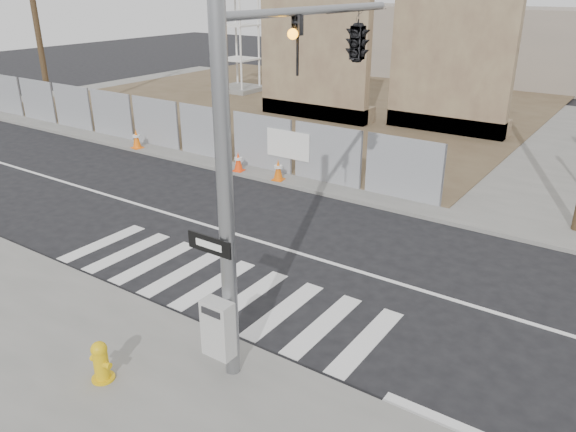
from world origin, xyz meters
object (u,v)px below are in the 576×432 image
Objects in this scene: signal_pole at (319,87)px; traffic_cone_d at (278,170)px; traffic_cone_a at (73,119)px; traffic_cone_b at (136,139)px; fire_hydrant at (101,361)px; traffic_cone_c at (238,162)px.

traffic_cone_d is at bearing 130.81° from signal_pole.
traffic_cone_b is (5.68, -1.01, 0.07)m from traffic_cone_a.
traffic_cone_a is (-16.62, 11.51, -0.06)m from fire_hydrant.
fire_hydrant is 1.05× the size of traffic_cone_c.
signal_pole is at bearing -49.19° from traffic_cone_d.
traffic_cone_b reaches higher than traffic_cone_c.
fire_hydrant is 1.02× the size of traffic_cone_d.
signal_pole reaches higher than traffic_cone_d.
traffic_cone_c is (-7.22, 6.28, -4.30)m from signal_pole.
fire_hydrant is 15.17m from traffic_cone_b.
traffic_cone_a is at bearing 158.37° from signal_pole.
signal_pole is 20.22m from traffic_cone_a.
fire_hydrant is at bearing -34.70° from traffic_cone_a.
traffic_cone_a is 12.98m from traffic_cone_d.
signal_pole is 10.81× the size of traffic_cone_a.
signal_pole is 9.11× the size of fire_hydrant.
traffic_cone_b is at bearing 180.00° from traffic_cone_d.
fire_hydrant reaches higher than traffic_cone_c.
traffic_cone_b is at bearing -10.13° from traffic_cone_a.
traffic_cone_a is 0.81× the size of traffic_cone_b.
traffic_cone_c is at bearing 108.22° from fire_hydrant.
traffic_cone_b reaches higher than fire_hydrant.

